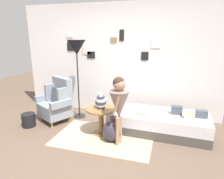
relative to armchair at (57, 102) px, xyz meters
The scene contains 15 objects.
ground_plane 1.63m from the armchair, 42.04° to the right, with size 12.00×12.00×0.00m, color brown.
gallery_wall 1.70m from the armchair, 37.78° to the left, with size 4.80×0.12×2.60m.
rug 1.42m from the armchair, 21.14° to the right, with size 1.81×1.12×0.01m, color tan.
armchair is the anchor object (origin of this frame).
daybed 2.23m from the armchair, ahead, with size 1.93×0.88×0.40m.
pillow_head 2.99m from the armchair, ahead, with size 0.21×0.12×0.14m, color #474C56.
pillow_mid 2.78m from the armchair, ahead, with size 0.18×0.12×0.15m, color beige.
pillow_back 2.56m from the armchair, ahead, with size 0.20×0.12×0.17m, color #474C56.
side_table 1.21m from the armchair, 16.24° to the right, with size 0.58×0.58×0.53m.
vase_striped 1.23m from the armchair, 16.20° to the right, with size 0.21×0.21×0.30m.
floor_lamp 1.22m from the armchair, 41.56° to the left, with size 0.40×0.40×1.78m.
person_child 1.74m from the armchair, 21.14° to the right, with size 0.34×0.34×1.22m.
book_on_daybed 1.92m from the armchair, ahead, with size 0.22×0.16×0.03m, color gray.
demijohn_near 1.56m from the armchair, 19.95° to the right, with size 0.37×0.37×0.46m.
magazine_basket 0.69m from the armchair, 132.57° to the right, with size 0.28×0.28×0.28m, color black.
Camera 1 is at (1.21, -2.63, 1.87)m, focal length 31.83 mm.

